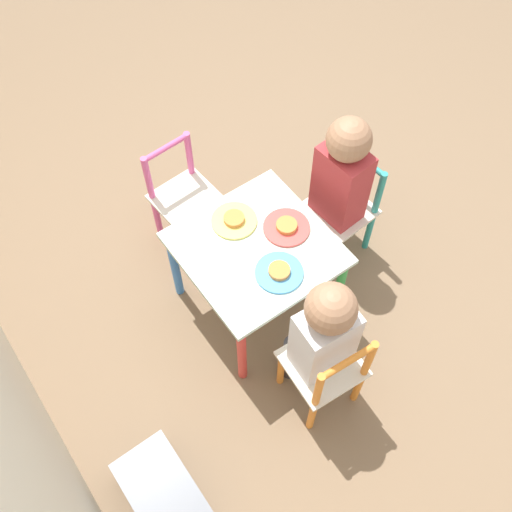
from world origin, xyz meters
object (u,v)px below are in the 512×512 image
(kids_table, at_px, (256,256))
(plate_front, at_px, (286,227))
(child_front, at_px, (339,182))
(chair_pink, at_px, (184,198))
(plate_right, at_px, (234,220))
(chair_teal, at_px, (342,209))
(storage_bin, at_px, (164,494))
(plate_left, at_px, (279,272))
(chair_orange, at_px, (326,370))
(child_left, at_px, (322,334))

(kids_table, height_order, plate_front, plate_front)
(child_front, bearing_deg, chair_pink, -138.94)
(plate_right, bearing_deg, plate_front, -135.00)
(chair_teal, bearing_deg, storage_bin, -72.27)
(plate_left, bearing_deg, kids_table, -0.00)
(child_front, bearing_deg, chair_orange, -46.42)
(plate_right, bearing_deg, chair_orange, 176.54)
(child_left, bearing_deg, storage_bin, 7.51)
(plate_left, bearing_deg, chair_orange, 173.67)
(child_front, distance_m, plate_left, 0.47)
(child_left, height_order, storage_bin, child_left)
(chair_orange, relative_size, storage_bin, 1.44)
(kids_table, relative_size, chair_pink, 1.06)
(chair_orange, bearing_deg, child_left, -90.00)
(chair_pink, xyz_separation_m, child_front, (-0.45, -0.46, 0.23))
(storage_bin, bearing_deg, child_front, -66.87)
(plate_left, xyz_separation_m, storage_bin, (-0.32, 0.74, -0.37))
(chair_pink, height_order, storage_bin, chair_pink)
(child_left, xyz_separation_m, plate_right, (0.57, -0.03, -0.01))
(chair_pink, relative_size, plate_right, 2.89)
(child_front, bearing_deg, storage_bin, -71.47)
(kids_table, bearing_deg, chair_pink, 4.09)
(chair_teal, xyz_separation_m, plate_right, (0.10, 0.49, 0.19))
(child_front, bearing_deg, plate_left, -72.01)
(chair_pink, bearing_deg, chair_orange, -94.28)
(chair_teal, bearing_deg, plate_left, -74.01)
(child_left, bearing_deg, chair_teal, -133.65)
(storage_bin, bearing_deg, chair_orange, -91.81)
(chair_pink, relative_size, plate_left, 2.89)
(chair_teal, bearing_deg, child_left, -52.72)
(plate_front, height_order, plate_right, same)
(chair_orange, height_order, storage_bin, chair_orange)
(chair_orange, xyz_separation_m, plate_front, (0.49, -0.18, 0.19))
(chair_pink, bearing_deg, chair_teal, -44.74)
(kids_table, height_order, chair_teal, chair_teal)
(chair_orange, relative_size, plate_left, 2.89)
(chair_orange, bearing_deg, kids_table, -90.00)
(kids_table, height_order, child_left, child_left)
(storage_bin, bearing_deg, plate_right, -50.57)
(plate_left, bearing_deg, storage_bin, 113.44)
(chair_orange, relative_size, chair_teal, 1.00)
(kids_table, relative_size, chair_teal, 1.06)
(child_left, xyz_separation_m, plate_left, (0.28, -0.03, -0.01))
(chair_orange, xyz_separation_m, chair_pink, (0.97, -0.00, 0.00))
(chair_pink, distance_m, child_front, 0.69)
(child_front, distance_m, plate_right, 0.44)
(kids_table, height_order, plate_left, plate_left)
(chair_pink, bearing_deg, kids_table, -90.00)
(child_left, relative_size, plate_right, 4.21)
(child_front, relative_size, plate_left, 4.45)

